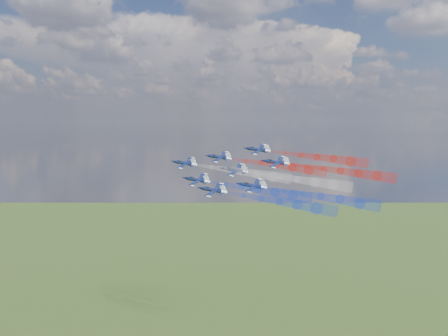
# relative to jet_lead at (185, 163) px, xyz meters

# --- Properties ---
(jet_lead) EXTENTS (14.29, 12.89, 7.61)m
(jet_lead) POSITION_rel_jet_lead_xyz_m (0.00, 0.00, 0.00)
(jet_lead) COLOR black
(trail_lead) EXTENTS (36.74, 14.29, 8.54)m
(trail_lead) POSITION_rel_jet_lead_xyz_m (22.99, -5.91, -2.14)
(trail_lead) COLOR white
(jet_inner_left) EXTENTS (14.29, 12.89, 7.61)m
(jet_inner_left) POSITION_rel_jet_lead_xyz_m (7.64, -10.17, -5.08)
(jet_inner_left) COLOR black
(trail_inner_left) EXTENTS (36.74, 14.29, 8.54)m
(trail_inner_left) POSITION_rel_jet_lead_xyz_m (30.62, -16.09, -7.22)
(trail_inner_left) COLOR blue
(jet_inner_right) EXTENTS (14.29, 12.89, 7.61)m
(jet_inner_right) POSITION_rel_jet_lead_xyz_m (11.96, 6.49, 2.01)
(jet_inner_right) COLOR black
(trail_inner_right) EXTENTS (36.74, 14.29, 8.54)m
(trail_inner_right) POSITION_rel_jet_lead_xyz_m (34.94, 0.57, -0.13)
(trail_inner_right) COLOR red
(jet_outer_left) EXTENTS (14.29, 12.89, 7.61)m
(jet_outer_left) POSITION_rel_jet_lead_xyz_m (15.73, -18.87, -7.35)
(jet_outer_left) COLOR black
(trail_outer_left) EXTENTS (36.74, 14.29, 8.54)m
(trail_outer_left) POSITION_rel_jet_lead_xyz_m (38.71, -24.79, -9.49)
(trail_outer_left) COLOR blue
(jet_center_third) EXTENTS (14.29, 12.89, 7.61)m
(jet_center_third) POSITION_rel_jet_lead_xyz_m (20.41, -5.04, -1.78)
(jet_center_third) COLOR black
(trail_center_third) EXTENTS (36.74, 14.29, 8.54)m
(trail_center_third) POSITION_rel_jet_lead_xyz_m (43.39, -10.95, -3.92)
(trail_center_third) COLOR white
(jet_outer_right) EXTENTS (14.29, 12.89, 7.61)m
(jet_outer_right) POSITION_rel_jet_lead_xyz_m (26.31, 11.13, 4.87)
(jet_outer_right) COLOR black
(trail_outer_right) EXTENTS (36.74, 14.29, 8.54)m
(trail_outer_right) POSITION_rel_jet_lead_xyz_m (49.30, 5.21, 2.73)
(trail_outer_right) COLOR red
(jet_rear_left) EXTENTS (14.29, 12.89, 7.61)m
(jet_rear_left) POSITION_rel_jet_lead_xyz_m (28.56, -15.06, -5.97)
(jet_rear_left) COLOR black
(trail_rear_left) EXTENTS (36.74, 14.29, 8.54)m
(trail_rear_left) POSITION_rel_jet_lead_xyz_m (51.55, -20.97, -8.11)
(trail_rear_left) COLOR blue
(jet_rear_right) EXTENTS (14.29, 12.89, 7.61)m
(jet_rear_right) POSITION_rel_jet_lead_xyz_m (34.73, 0.41, 0.90)
(jet_rear_right) COLOR black
(trail_rear_right) EXTENTS (36.74, 14.29, 8.54)m
(trail_rear_right) POSITION_rel_jet_lead_xyz_m (57.72, -5.50, -1.24)
(trail_rear_right) COLOR red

